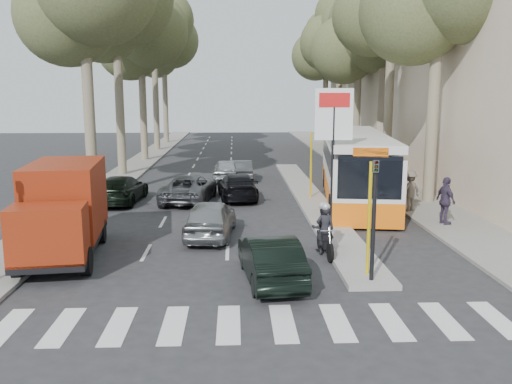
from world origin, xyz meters
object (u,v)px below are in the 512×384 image
(dark_hatchback, at_px, (270,258))
(city_bus, at_px, (355,165))
(red_truck, at_px, (64,208))
(silver_hatchback, at_px, (210,218))
(motorcycle, at_px, (324,230))

(dark_hatchback, height_order, city_bus, city_bus)
(red_truck, xyz_separation_m, city_bus, (11.83, 9.27, 0.17))
(red_truck, bearing_deg, silver_hatchback, 18.96)
(dark_hatchback, relative_size, red_truck, 0.68)
(dark_hatchback, distance_m, motorcycle, 3.31)
(city_bus, bearing_deg, dark_hatchback, -105.46)
(motorcycle, bearing_deg, red_truck, 175.97)
(silver_hatchback, distance_m, motorcycle, 4.60)
(city_bus, bearing_deg, silver_hatchback, -127.70)
(city_bus, xyz_separation_m, motorcycle, (-3.12, -9.34, -0.98))
(red_truck, distance_m, city_bus, 15.02)
(dark_hatchback, xyz_separation_m, motorcycle, (1.99, 2.63, 0.15))
(silver_hatchback, xyz_separation_m, motorcycle, (3.95, -2.37, 0.10))
(silver_hatchback, height_order, dark_hatchback, silver_hatchback)
(dark_hatchback, xyz_separation_m, red_truck, (-6.71, 2.71, 0.96))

